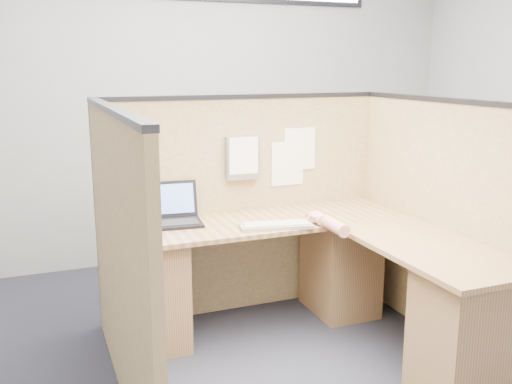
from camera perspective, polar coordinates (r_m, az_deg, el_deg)
name	(u,v)px	position (r m, az deg, el deg)	size (l,w,h in m)	color
floor	(306,371)	(3.45, 5.04, -17.40)	(5.00, 5.00, 0.00)	black
wall_back	(195,103)	(5.11, -6.16, 8.87)	(5.00, 5.00, 0.00)	#999C9E
cubicle_partitions	(277,224)	(3.51, 2.16, -3.21)	(2.06, 1.83, 1.53)	olive
l_desk	(313,285)	(3.58, 5.76, -9.25)	(1.95, 1.75, 0.73)	brown
laptop	(172,213)	(3.71, -8.42, -2.09)	(0.37, 0.36, 0.25)	black
keyboard	(276,225)	(3.56, 2.02, -3.36)	(0.47, 0.23, 0.03)	gray
mouse	(316,220)	(3.68, 6.00, -2.75)	(0.12, 0.07, 0.05)	#BAB9BE
hand_forearm	(329,223)	(3.55, 7.29, -3.07)	(0.12, 0.42, 0.09)	tan
blue_poster	(114,135)	(3.69, -13.97, 5.52)	(0.17, 0.00, 0.23)	#22379B
american_flag	(139,134)	(3.70, -11.58, 5.73)	(0.20, 0.01, 0.35)	olive
file_holder	(243,158)	(3.89, -1.35, 3.46)	(0.23, 0.05, 0.30)	slate
paper_left	(287,163)	(4.06, 3.17, 2.87)	(0.25, 0.00, 0.31)	white
paper_right	(300,149)	(4.08, 4.42, 4.33)	(0.23, 0.00, 0.30)	white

